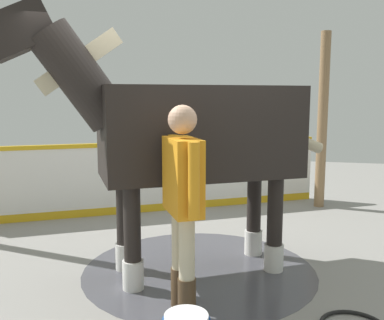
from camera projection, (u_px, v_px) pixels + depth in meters
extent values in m
cube|color=gray|center=(199.00, 265.00, 4.69)|extent=(16.00, 16.00, 0.02)
cylinder|color=#4C4C54|center=(199.00, 269.00, 4.53)|extent=(2.42, 2.42, 0.00)
cube|color=white|center=(150.00, 179.00, 6.76)|extent=(4.96, 2.94, 1.05)
cube|color=gold|center=(150.00, 144.00, 6.68)|extent=(4.98, 2.96, 0.06)
cube|color=gold|center=(150.00, 207.00, 6.83)|extent=(4.97, 2.95, 0.12)
cylinder|color=olive|center=(322.00, 121.00, 6.95)|extent=(0.16, 0.16, 2.81)
cube|color=black|center=(200.00, 131.00, 4.32)|extent=(2.13, 1.75, 0.90)
cylinder|color=black|center=(132.00, 238.00, 4.01)|extent=(0.16, 0.16, 1.00)
cylinder|color=silver|center=(133.00, 275.00, 4.06)|extent=(0.20, 0.20, 0.28)
cylinder|color=black|center=(124.00, 223.00, 4.47)|extent=(0.16, 0.16, 1.00)
cylinder|color=silver|center=(125.00, 256.00, 4.53)|extent=(0.20, 0.20, 0.28)
cylinder|color=black|center=(275.00, 224.00, 4.45)|extent=(0.16, 0.16, 1.00)
cylinder|color=silver|center=(274.00, 257.00, 4.50)|extent=(0.20, 0.20, 0.28)
cylinder|color=black|center=(254.00, 212.00, 4.91)|extent=(0.16, 0.16, 1.00)
cylinder|color=silver|center=(253.00, 242.00, 4.96)|extent=(0.20, 0.20, 0.28)
cylinder|color=black|center=(80.00, 77.00, 3.91)|extent=(0.96, 0.79, 1.01)
cube|color=#C6B793|center=(79.00, 62.00, 3.89)|extent=(0.71, 0.45, 0.62)
cube|color=black|center=(19.00, 30.00, 3.70)|extent=(0.70, 0.57, 0.56)
cylinder|color=#C6B793|center=(294.00, 138.00, 4.65)|extent=(0.66, 0.46, 0.35)
cylinder|color=#47331E|center=(179.00, 287.00, 3.73)|extent=(0.15, 0.15, 0.34)
cylinder|color=#C6B793|center=(179.00, 239.00, 3.66)|extent=(0.13, 0.13, 0.52)
cylinder|color=#47331E|center=(187.00, 299.00, 3.51)|extent=(0.15, 0.15, 0.34)
cylinder|color=#C6B793|center=(187.00, 248.00, 3.45)|extent=(0.13, 0.13, 0.52)
cube|color=orange|center=(183.00, 176.00, 3.47)|extent=(0.44, 0.55, 0.61)
cylinder|color=orange|center=(173.00, 168.00, 3.76)|extent=(0.09, 0.09, 0.58)
cylinder|color=orange|center=(194.00, 181.00, 3.19)|extent=(0.09, 0.09, 0.58)
sphere|color=tan|center=(182.00, 120.00, 3.41)|extent=(0.23, 0.23, 0.23)
cylinder|color=white|center=(186.00, 317.00, 2.87)|extent=(0.30, 0.30, 0.03)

